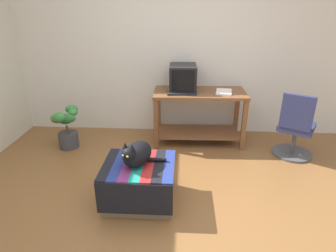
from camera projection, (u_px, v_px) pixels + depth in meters
ground_plane at (163, 210)px, 2.85m from camera, size 14.00×14.00×0.00m
back_wall at (173, 48)px, 4.23m from camera, size 8.00×0.10×2.60m
desk at (199, 108)px, 4.10m from camera, size 1.30×0.64×0.77m
tv_monitor at (183, 78)px, 4.01m from camera, size 0.38×0.46×0.35m
keyboard at (182, 93)px, 3.88m from camera, size 0.41×0.18×0.02m
book at (224, 92)px, 3.94m from camera, size 0.25×0.31×0.02m
ottoman_with_blanket at (139, 182)px, 2.91m from camera, size 0.71×0.65×0.43m
cat at (136, 154)px, 2.78m from camera, size 0.47×0.44×0.29m
potted_plant at (66, 128)px, 3.99m from camera, size 0.42×0.37×0.61m
office_chair at (295, 130)px, 3.72m from camera, size 0.57×0.57×0.89m
pen at (221, 91)px, 4.02m from camera, size 0.11×0.10×0.01m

